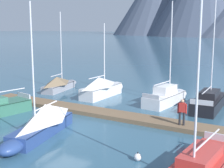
{
  "coord_description": "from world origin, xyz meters",
  "views": [
    {
      "loc": [
        12.31,
        -15.72,
        6.49
      ],
      "look_at": [
        0.0,
        6.0,
        2.0
      ],
      "focal_mm": 51.32,
      "sensor_mm": 36.0,
      "label": 1
    }
  ],
  "objects": [
    {
      "name": "ground_plane",
      "position": [
        0.0,
        0.0,
        0.0
      ],
      "size": [
        700.0,
        700.0,
        0.0
      ],
      "primitive_type": "plane",
      "color": "#335B75"
    },
    {
      "name": "sailboat_outer_slip",
      "position": [
        6.78,
        10.13,
        0.61
      ],
      "size": [
        2.03,
        6.87,
        8.99
      ],
      "color": "black",
      "rests_on": "ground"
    },
    {
      "name": "sailboat_mid_dock_port",
      "position": [
        -3.01,
        9.44,
        0.91
      ],
      "size": [
        1.89,
        6.0,
        6.79
      ],
      "color": "silver",
      "rests_on": "ground"
    },
    {
      "name": "person_on_dock",
      "position": [
        6.5,
        3.53,
        1.26
      ],
      "size": [
        0.58,
        0.29,
        1.69
      ],
      "color": "#232328",
      "rests_on": "dock"
    },
    {
      "name": "sailboat_mid_dock_starboard",
      "position": [
        -0.48,
        -1.76,
        0.86
      ],
      "size": [
        2.71,
        6.94,
        7.85
      ],
      "color": "navy",
      "rests_on": "ground"
    },
    {
      "name": "dock",
      "position": [
        0.0,
        4.0,
        0.14
      ],
      "size": [
        21.25,
        2.58,
        0.3
      ],
      "color": "brown",
      "rests_on": "ground"
    },
    {
      "name": "sailboat_far_berth",
      "position": [
        3.25,
        9.82,
        0.63
      ],
      "size": [
        2.28,
        6.13,
        8.56
      ],
      "color": "white",
      "rests_on": "ground"
    },
    {
      "name": "sailboat_nearest_berth",
      "position": [
        -8.37,
        9.79,
        0.71
      ],
      "size": [
        2.22,
        5.87,
        7.96
      ],
      "color": "#93939E",
      "rests_on": "ground"
    },
    {
      "name": "mooring_buoy_channel_marker",
      "position": [
        6.12,
        -2.24,
        0.19
      ],
      "size": [
        0.38,
        0.38,
        0.46
      ],
      "color": "white",
      "rests_on": "ground"
    },
    {
      "name": "sailboat_end_of_dock",
      "position": [
        9.17,
        -2.68,
        0.49
      ],
      "size": [
        2.27,
        7.0,
        8.45
      ],
      "color": "#B2332D",
      "rests_on": "ground"
    }
  ]
}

